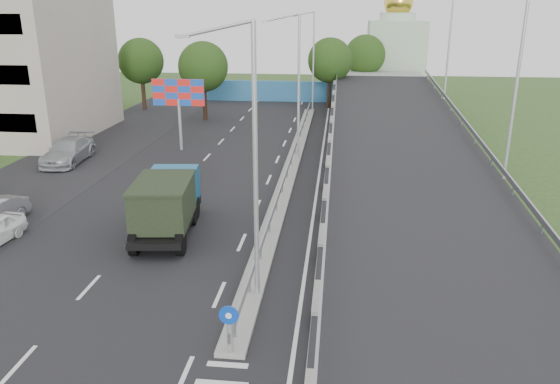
# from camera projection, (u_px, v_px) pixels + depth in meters

# --- Properties ---
(road_surface) EXTENTS (26.00, 90.00, 0.04)m
(road_surface) POSITION_uv_depth(u_px,v_px,m) (239.00, 184.00, 34.57)
(road_surface) COLOR black
(road_surface) RESTS_ON ground
(parking_strip) EXTENTS (8.00, 90.00, 0.05)m
(parking_strip) POSITION_uv_depth(u_px,v_px,m) (44.00, 177.00, 35.91)
(parking_strip) COLOR black
(parking_strip) RESTS_ON ground
(median) EXTENTS (1.00, 44.00, 0.20)m
(median) POSITION_uv_depth(u_px,v_px,m) (291.00, 166.00, 37.99)
(median) COLOR gray
(median) RESTS_ON ground
(overpass_ramp) EXTENTS (10.00, 50.00, 3.50)m
(overpass_ramp) POSITION_uv_depth(u_px,v_px,m) (402.00, 146.00, 36.68)
(overpass_ramp) COLOR gray
(overpass_ramp) RESTS_ON ground
(median_guardrail) EXTENTS (0.09, 44.00, 0.71)m
(median_guardrail) POSITION_uv_depth(u_px,v_px,m) (291.00, 157.00, 37.78)
(median_guardrail) COLOR gray
(median_guardrail) RESTS_ON median
(sign_bollard) EXTENTS (0.64, 0.23, 1.67)m
(sign_bollard) POSITION_uv_depth(u_px,v_px,m) (230.00, 329.00, 17.15)
(sign_bollard) COLOR black
(sign_bollard) RESTS_ON median
(lamp_post_near) EXTENTS (2.74, 0.18, 10.08)m
(lamp_post_near) POSITION_uv_depth(u_px,v_px,m) (250.00, 151.00, 19.20)
(lamp_post_near) COLOR #B2B5B7
(lamp_post_near) RESTS_ON median
(lamp_post_mid) EXTENTS (2.74, 0.18, 10.08)m
(lamp_post_mid) POSITION_uv_depth(u_px,v_px,m) (296.00, 80.00, 38.03)
(lamp_post_mid) COLOR #B2B5B7
(lamp_post_mid) RESTS_ON median
(lamp_post_far) EXTENTS (2.74, 0.18, 10.08)m
(lamp_post_far) POSITION_uv_depth(u_px,v_px,m) (312.00, 56.00, 56.85)
(lamp_post_far) COLOR #B2B5B7
(lamp_post_far) RESTS_ON median
(blue_wall) EXTENTS (30.00, 0.50, 2.40)m
(blue_wall) POSITION_uv_depth(u_px,v_px,m) (279.00, 91.00, 64.41)
(blue_wall) COLOR #266C8B
(blue_wall) RESTS_ON ground
(church) EXTENTS (7.00, 7.00, 13.80)m
(church) POSITION_uv_depth(u_px,v_px,m) (395.00, 51.00, 69.17)
(church) COLOR #B2CCAD
(church) RESTS_ON ground
(billboard) EXTENTS (4.00, 0.24, 5.50)m
(billboard) POSITION_uv_depth(u_px,v_px,m) (178.00, 97.00, 41.37)
(billboard) COLOR #B2B5B7
(billboard) RESTS_ON ground
(tree_left_mid) EXTENTS (4.80, 4.80, 7.60)m
(tree_left_mid) POSITION_uv_depth(u_px,v_px,m) (203.00, 67.00, 52.45)
(tree_left_mid) COLOR black
(tree_left_mid) RESTS_ON ground
(tree_median_far) EXTENTS (4.80, 4.80, 7.60)m
(tree_median_far) POSITION_uv_depth(u_px,v_px,m) (330.00, 60.00, 58.74)
(tree_median_far) COLOR black
(tree_median_far) RESTS_ON ground
(tree_left_far) EXTENTS (4.80, 4.80, 7.60)m
(tree_left_far) POSITION_uv_depth(u_px,v_px,m) (141.00, 61.00, 57.99)
(tree_left_far) COLOR black
(tree_left_far) RESTS_ON ground
(tree_ramp_far) EXTENTS (4.80, 4.80, 7.60)m
(tree_ramp_far) POSITION_uv_depth(u_px,v_px,m) (365.00, 55.00, 64.92)
(tree_ramp_far) COLOR black
(tree_ramp_far) RESTS_ON ground
(dump_truck) EXTENTS (3.18, 6.87, 2.93)m
(dump_truck) POSITION_uv_depth(u_px,v_px,m) (167.00, 202.00, 26.61)
(dump_truck) COLOR black
(dump_truck) RESTS_ON ground
(parked_car_d) EXTENTS (2.71, 5.93, 1.68)m
(parked_car_d) POSITION_uv_depth(u_px,v_px,m) (68.00, 151.00, 39.10)
(parked_car_d) COLOR #9CA1A4
(parked_car_d) RESTS_ON ground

